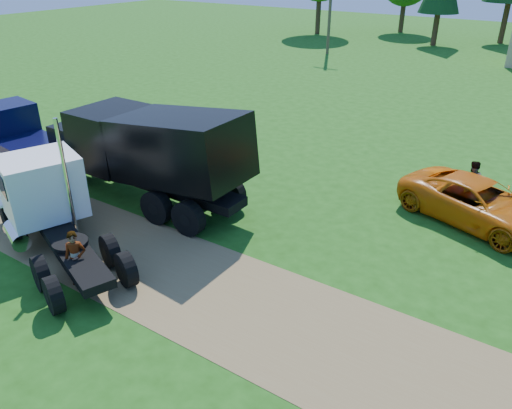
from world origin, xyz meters
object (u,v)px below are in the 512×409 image
Objects in this scene: navy_truck at (15,138)px; orange_pickup at (479,203)px; white_semi_tractor at (45,200)px; spectator_a at (76,259)px; black_dump_truck at (148,149)px.

navy_truck reaches higher than orange_pickup.
navy_truck is (-6.46, 3.09, -0.07)m from white_semi_tractor.
spectator_a is (2.76, -1.08, -0.63)m from white_semi_tractor.
spectator_a is (2.07, -5.06, -1.28)m from black_dump_truck.
white_semi_tractor is at bearing 147.52° from orange_pickup.
white_semi_tractor is 14.59m from orange_pickup.
black_dump_truck reaches higher than orange_pickup.
orange_pickup is at bearing 58.95° from white_semi_tractor.
white_semi_tractor reaches higher than navy_truck.
navy_truck is 10.14m from spectator_a.
navy_truck reaches higher than spectator_a.
black_dump_truck is at bearing 14.94° from navy_truck.
white_semi_tractor is 3.04m from spectator_a.
orange_pickup is (17.84, 6.02, -0.65)m from navy_truck.
navy_truck is at bearing -173.05° from black_dump_truck.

